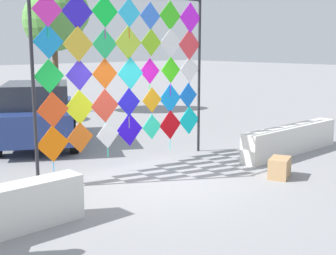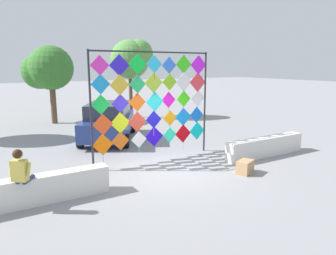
{
  "view_description": "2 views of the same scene",
  "coord_description": "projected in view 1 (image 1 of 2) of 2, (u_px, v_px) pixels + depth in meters",
  "views": [
    {
      "loc": [
        -6.18,
        -6.87,
        2.81
      ],
      "look_at": [
        0.75,
        0.65,
        0.98
      ],
      "focal_mm": 48.67,
      "sensor_mm": 36.0,
      "label": 1
    },
    {
      "loc": [
        -5.22,
        -8.67,
        3.53
      ],
      "look_at": [
        0.54,
        0.9,
        1.29
      ],
      "focal_mm": 33.64,
      "sensor_mm": 36.0,
      "label": 2
    }
  ],
  "objects": [
    {
      "name": "kite_display_rack",
      "position": [
        129.0,
        68.0,
        10.36
      ],
      "size": [
        4.82,
        0.17,
        4.02
      ],
      "color": "#232328",
      "rests_on": "ground"
    },
    {
      "name": "cardboard_box_small",
      "position": [
        280.0,
        168.0,
        9.84
      ],
      "size": [
        0.71,
        0.6,
        0.44
      ],
      "primitive_type": "cube",
      "rotation": [
        0.0,
        0.0,
        0.39
      ],
      "color": "tan",
      "rests_on": "ground"
    },
    {
      "name": "tree_palm_like",
      "position": [
        56.0,
        19.0,
        19.14
      ],
      "size": [
        2.76,
        2.78,
        5.16
      ],
      "color": "brown",
      "rests_on": "ground"
    },
    {
      "name": "ground",
      "position": [
        163.0,
        181.0,
        9.59
      ],
      "size": [
        120.0,
        120.0,
        0.0
      ],
      "primitive_type": "plane",
      "color": "gray"
    },
    {
      "name": "plaza_ledge_right",
      "position": [
        291.0,
        140.0,
        12.02
      ],
      "size": [
        3.75,
        0.45,
        0.74
      ],
      "primitive_type": "cube",
      "color": "silver",
      "rests_on": "ground"
    },
    {
      "name": "parked_car",
      "position": [
        38.0,
        113.0,
        13.23
      ],
      "size": [
        3.98,
        4.94,
        1.78
      ],
      "color": "navy",
      "rests_on": "ground"
    }
  ]
}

